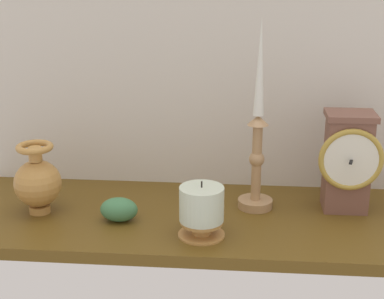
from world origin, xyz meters
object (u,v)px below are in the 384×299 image
(mantel_clock, at_px, (348,161))
(brass_vase_bulbous, at_px, (38,181))
(candlestick_tall_left, at_px, (257,143))
(pillar_candle_front, at_px, (202,210))

(mantel_clock, bearing_deg, brass_vase_bulbous, -173.54)
(mantel_clock, xyz_separation_m, brass_vase_bulbous, (-0.63, -0.07, -0.04))
(mantel_clock, xyz_separation_m, candlestick_tall_left, (-0.18, -0.01, 0.03))
(mantel_clock, bearing_deg, pillar_candle_front, -152.77)
(candlestick_tall_left, xyz_separation_m, brass_vase_bulbous, (-0.44, -0.07, -0.07))
(candlestick_tall_left, bearing_deg, pillar_candle_front, -125.87)
(mantel_clock, distance_m, pillar_candle_front, 0.33)
(mantel_clock, distance_m, brass_vase_bulbous, 0.63)
(brass_vase_bulbous, bearing_deg, pillar_candle_front, -12.74)
(mantel_clock, distance_m, candlestick_tall_left, 0.19)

